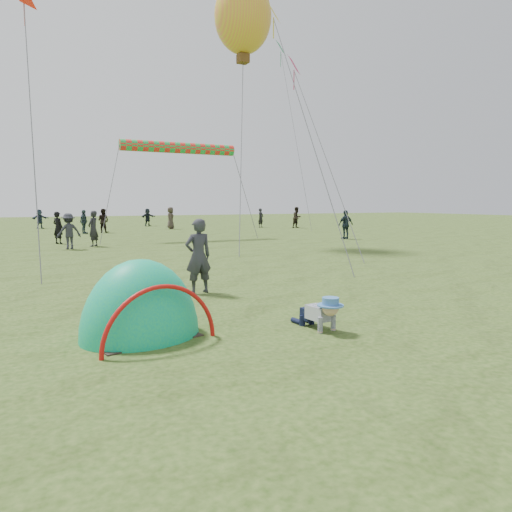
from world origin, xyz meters
name	(u,v)px	position (x,y,z in m)	size (l,w,h in m)	color
ground	(274,336)	(0.00, 0.00, 0.00)	(140.00, 140.00, 0.00)	#233F10
crawling_toddler	(321,312)	(0.90, 0.01, 0.31)	(0.56, 0.80, 0.61)	black
popup_tent	(141,336)	(-1.93, 0.98, 0.00)	(1.94, 1.60, 2.52)	#049A94
standing_adult	(198,256)	(0.08, 3.94, 0.89)	(0.65, 0.43, 1.78)	#2D2C34
crowd_person_0	(261,218)	(14.44, 28.98, 0.83)	(0.60, 0.40, 1.65)	black
crowd_person_1	(297,217)	(16.89, 26.99, 0.89)	(0.87, 0.68, 1.78)	black
crowd_person_2	(346,225)	(13.25, 15.52, 0.85)	(1.00, 0.42, 1.71)	#1D2A32
crowd_person_3	(69,231)	(-1.88, 16.40, 0.83)	(1.07, 0.62, 1.66)	#282831
crowd_person_5	(148,217)	(6.23, 35.81, 0.81)	(1.50, 0.48, 1.62)	black
crowd_person_6	(93,229)	(-0.71, 17.30, 0.88)	(0.64, 0.42, 1.76)	black
crowd_person_8	(84,222)	(-0.14, 27.32, 0.83)	(0.97, 0.40, 1.66)	#2C3D43
crowd_person_10	(171,218)	(6.80, 30.17, 0.89)	(0.87, 0.57, 1.79)	#393129
crowd_person_11	(40,219)	(-2.77, 35.73, 0.80)	(1.48, 0.47, 1.59)	#212D3D
crowd_person_12	(58,228)	(-2.18, 19.65, 0.84)	(0.61, 0.40, 1.68)	black
crowd_person_13	(103,221)	(1.21, 27.79, 0.86)	(0.83, 0.65, 1.71)	black
balloon_kite	(243,21)	(6.46, 15.21, 11.03)	(2.82, 2.82, 3.95)	gold
rainbow_tube_kite	(179,148)	(4.60, 20.19, 5.34)	(0.64, 0.64, 6.81)	red
diamond_kite_2	(274,12)	(4.89, 9.13, 9.04)	(0.73, 0.73, 0.00)	yellow
diamond_kite_3	(281,48)	(15.74, 27.94, 14.80)	(1.21, 1.21, 0.00)	#1C884B
diamond_kite_6	(294,65)	(7.14, 11.41, 8.08)	(0.83, 0.83, 0.00)	#D22757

